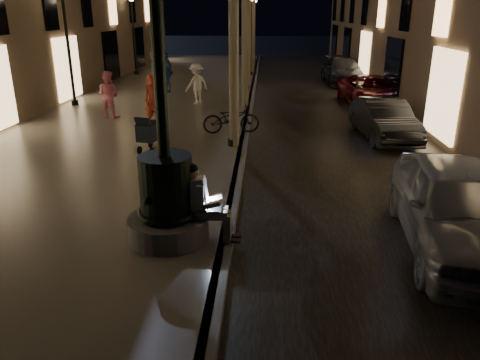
# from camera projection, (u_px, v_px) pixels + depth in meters

# --- Properties ---
(ground) EXTENTS (120.00, 120.00, 0.00)m
(ground) POSITION_uv_depth(u_px,v_px,m) (250.00, 107.00, 20.42)
(ground) COLOR black
(ground) RESTS_ON ground
(cobble_lane) EXTENTS (6.00, 45.00, 0.02)m
(cobble_lane) POSITION_uv_depth(u_px,v_px,m) (319.00, 107.00, 20.27)
(cobble_lane) COLOR black
(cobble_lane) RESTS_ON ground
(promenade) EXTENTS (8.00, 45.00, 0.20)m
(promenade) POSITION_uv_depth(u_px,v_px,m) (160.00, 103.00, 20.59)
(promenade) COLOR slate
(promenade) RESTS_ON ground
(curb_strip) EXTENTS (0.25, 45.00, 0.20)m
(curb_strip) POSITION_uv_depth(u_px,v_px,m) (250.00, 104.00, 20.39)
(curb_strip) COLOR #59595B
(curb_strip) RESTS_ON ground
(fountain_lamppost) EXTENTS (1.40, 1.40, 5.21)m
(fountain_lamppost) POSITION_uv_depth(u_px,v_px,m) (166.00, 184.00, 7.86)
(fountain_lamppost) COLOR #59595B
(fountain_lamppost) RESTS_ON promenade
(seated_man_laptop) EXTENTS (1.01, 0.34, 1.38)m
(seated_man_laptop) POSITION_uv_depth(u_px,v_px,m) (203.00, 200.00, 7.93)
(seated_man_laptop) COLOR tan
(seated_man_laptop) RESTS_ON promenade
(lamp_curb_a) EXTENTS (0.36, 0.36, 4.81)m
(lamp_curb_a) POSITION_uv_depth(u_px,v_px,m) (232.00, 38.00, 12.76)
(lamp_curb_a) COLOR black
(lamp_curb_a) RESTS_ON promenade
(lamp_curb_b) EXTENTS (0.36, 0.36, 4.81)m
(lamp_curb_b) POSITION_uv_depth(u_px,v_px,m) (245.00, 28.00, 20.27)
(lamp_curb_b) COLOR black
(lamp_curb_b) RESTS_ON promenade
(lamp_curb_c) EXTENTS (0.36, 0.36, 4.81)m
(lamp_curb_c) POSITION_uv_depth(u_px,v_px,m) (251.00, 23.00, 27.78)
(lamp_curb_c) COLOR black
(lamp_curb_c) RESTS_ON promenade
(lamp_curb_d) EXTENTS (0.36, 0.36, 4.81)m
(lamp_curb_d) POSITION_uv_depth(u_px,v_px,m) (254.00, 21.00, 35.29)
(lamp_curb_d) COLOR black
(lamp_curb_d) RESTS_ON promenade
(lamp_left_b) EXTENTS (0.36, 0.36, 4.81)m
(lamp_left_b) POSITION_uv_depth(u_px,v_px,m) (66.00, 29.00, 18.76)
(lamp_left_b) COLOR black
(lamp_left_b) RESTS_ON promenade
(lamp_left_c) EXTENTS (0.36, 0.36, 4.81)m
(lamp_left_c) POSITION_uv_depth(u_px,v_px,m) (133.00, 23.00, 28.14)
(lamp_left_c) COLOR black
(lamp_left_c) RESTS_ON promenade
(stroller) EXTENTS (0.66, 1.15, 1.16)m
(stroller) POSITION_uv_depth(u_px,v_px,m) (150.00, 131.00, 13.04)
(stroller) COLOR black
(stroller) RESTS_ON promenade
(car_front) EXTENTS (2.28, 4.69, 1.54)m
(car_front) POSITION_uv_depth(u_px,v_px,m) (458.00, 207.00, 8.05)
(car_front) COLOR #A5A7AD
(car_front) RESTS_ON ground
(car_second) EXTENTS (1.66, 3.96, 1.27)m
(car_second) POSITION_uv_depth(u_px,v_px,m) (384.00, 120.00, 15.10)
(car_second) COLOR black
(car_second) RESTS_ON ground
(car_third) EXTENTS (2.30, 4.70, 1.29)m
(car_third) POSITION_uv_depth(u_px,v_px,m) (370.00, 91.00, 20.42)
(car_third) COLOR maroon
(car_third) RESTS_ON ground
(car_rear) EXTENTS (2.16, 4.97, 1.42)m
(car_rear) POSITION_uv_depth(u_px,v_px,m) (343.00, 71.00, 26.67)
(car_rear) COLOR #29282D
(car_rear) RESTS_ON ground
(pedestrian_red) EXTENTS (0.75, 0.65, 1.75)m
(pedestrian_red) POSITION_uv_depth(u_px,v_px,m) (153.00, 100.00, 15.94)
(pedestrian_red) COLOR #B73624
(pedestrian_red) RESTS_ON promenade
(pedestrian_pink) EXTENTS (0.97, 0.84, 1.70)m
(pedestrian_pink) POSITION_uv_depth(u_px,v_px,m) (108.00, 94.00, 17.15)
(pedestrian_pink) COLOR pink
(pedestrian_pink) RESTS_ON promenade
(pedestrian_white) EXTENTS (1.23, 1.20, 1.69)m
(pedestrian_white) POSITION_uv_depth(u_px,v_px,m) (197.00, 84.00, 19.71)
(pedestrian_white) COLOR white
(pedestrian_white) RESTS_ON promenade
(pedestrian_blue) EXTENTS (1.09, 1.17, 1.94)m
(pedestrian_blue) POSITION_uv_depth(u_px,v_px,m) (166.00, 72.00, 22.46)
(pedestrian_blue) COLOR navy
(pedestrian_blue) RESTS_ON promenade
(pedestrian_dark) EXTENTS (0.67, 0.96, 1.87)m
(pedestrian_dark) POSITION_uv_depth(u_px,v_px,m) (156.00, 71.00, 23.20)
(pedestrian_dark) COLOR #2E2D32
(pedestrian_dark) RESTS_ON promenade
(bicycle) EXTENTS (1.92, 0.99, 0.96)m
(bicycle) POSITION_uv_depth(u_px,v_px,m) (231.00, 118.00, 15.05)
(bicycle) COLOR black
(bicycle) RESTS_ON promenade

